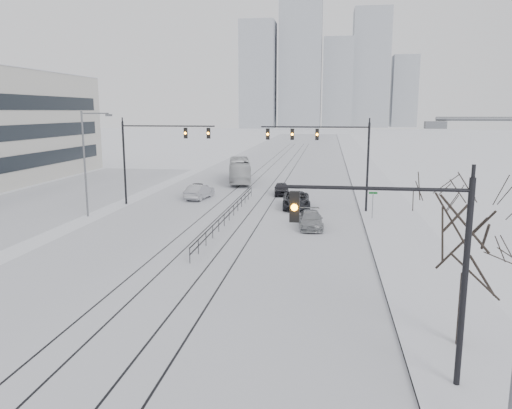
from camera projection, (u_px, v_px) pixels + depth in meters
name	position (u px, v px, depth m)	size (l,w,h in m)	color
road	(271.00, 175.00, 70.68)	(22.00, 260.00, 0.02)	silver
sidewalk_east	(368.00, 177.00, 68.76)	(5.00, 260.00, 0.16)	silver
curb	(350.00, 176.00, 69.11)	(0.10, 260.00, 0.12)	gray
parking_strip	(40.00, 203.00, 49.19)	(14.00, 60.00, 0.03)	silver
tram_rails	(248.00, 200.00, 51.22)	(5.30, 180.00, 0.01)	black
skyline	(325.00, 71.00, 272.10)	(96.00, 48.00, 72.00)	#9398A1
traffic_mast_near	(413.00, 253.00, 15.79)	(6.10, 0.37, 7.00)	black
traffic_mast_ne	(330.00, 148.00, 44.15)	(9.60, 0.37, 8.00)	black
traffic_mast_nw	(153.00, 147.00, 47.51)	(9.10, 0.37, 8.00)	black
street_light_west	(87.00, 156.00, 42.26)	(2.73, 0.25, 9.00)	#595B60
bare_tree	(468.00, 235.00, 18.38)	(4.40, 4.40, 6.10)	black
median_fence	(229.00, 215.00, 41.40)	(0.06, 24.00, 1.00)	black
street_sign	(373.00, 201.00, 41.48)	(0.70, 0.06, 2.40)	#595B60
sedan_sb_inner	(197.00, 189.00, 53.71)	(1.70, 4.22, 1.44)	black
sedan_sb_outer	(199.00, 192.00, 51.56)	(1.60, 4.59, 1.51)	#9FA0A6
sedan_nb_front	(296.00, 200.00, 46.74)	(2.50, 5.42, 1.51)	black
sedan_nb_right	(311.00, 220.00, 38.79)	(1.80, 4.44, 1.29)	gray
sedan_nb_far	(282.00, 189.00, 54.06)	(1.58, 3.92, 1.34)	black
box_truck	(240.00, 171.00, 63.50)	(2.52, 10.79, 3.00)	#B7B9BB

